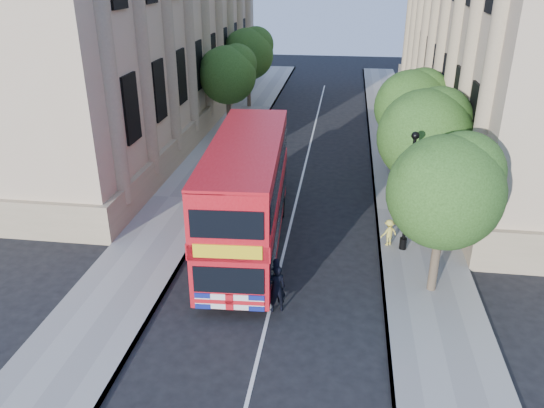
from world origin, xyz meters
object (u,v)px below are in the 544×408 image
at_px(double_decker_bus, 247,193).
at_px(woman_pedestrian, 412,215).
at_px(lamp_post, 408,197).
at_px(police_constable, 276,288).
at_px(box_van, 262,175).

distance_m(double_decker_bus, woman_pedestrian, 7.64).
relative_size(lamp_post, woman_pedestrian, 3.13).
height_order(double_decker_bus, woman_pedestrian, double_decker_bus).
bearing_deg(woman_pedestrian, police_constable, 24.06).
bearing_deg(box_van, police_constable, -79.41).
xyz_separation_m(double_decker_bus, woman_pedestrian, (7.04, 2.45, -1.67)).
distance_m(box_van, woman_pedestrian, 7.92).
xyz_separation_m(double_decker_bus, box_van, (-0.24, 5.56, -1.32)).
relative_size(police_constable, woman_pedestrian, 1.12).
distance_m(lamp_post, box_van, 8.42).
distance_m(lamp_post, police_constable, 7.09).
distance_m(lamp_post, woman_pedestrian, 2.36).
height_order(lamp_post, box_van, lamp_post).
relative_size(lamp_post, police_constable, 2.81).
bearing_deg(lamp_post, box_van, 144.73).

